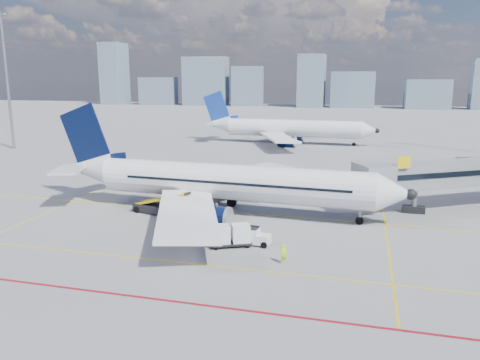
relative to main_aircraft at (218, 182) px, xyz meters
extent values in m
plane|color=gray|center=(2.77, -7.89, -3.22)|extent=(420.00, 420.00, 0.00)
cube|color=#DEB90B|center=(2.77, 0.11, -3.22)|extent=(60.00, 0.18, 0.01)
cube|color=#DEB90B|center=(2.77, -13.89, -3.22)|extent=(80.00, 0.15, 0.01)
cube|color=#DEB90B|center=(16.77, -5.89, -3.22)|extent=(0.15, 28.00, 0.01)
cube|color=#DEB90B|center=(-17.23, 0.11, -3.22)|extent=(0.15, 30.00, 0.01)
cube|color=maroon|center=(2.77, -19.89, -3.22)|extent=(90.00, 0.25, 0.01)
cube|color=gray|center=(25.02, 8.26, 0.68)|extent=(20.84, 13.93, 2.60)
cube|color=black|center=(25.02, 8.26, 0.88)|extent=(20.52, 13.82, 0.55)
cube|color=gray|center=(15.47, 2.61, 0.68)|extent=(4.49, 4.56, 3.00)
cube|color=black|center=(19.77, 4.91, -2.87)|extent=(2.20, 1.00, 0.70)
cylinder|color=gray|center=(19.77, 4.91, -1.52)|extent=(0.56, 0.56, 2.70)
cube|color=#DEB90B|center=(18.27, 2.41, 2.48)|extent=(1.26, 0.82, 1.20)
cylinder|color=gray|center=(-52.23, 32.11, 9.28)|extent=(0.56, 0.56, 25.00)
cube|color=gray|center=(-52.23, 32.11, 21.98)|extent=(3.20, 0.40, 0.50)
cube|color=#AFB1B6|center=(-51.03, 31.86, 21.98)|extent=(0.60, 0.15, 0.35)
cube|color=slate|center=(-113.84, 182.11, 12.50)|extent=(10.62, 13.48, 31.45)
cube|color=slate|center=(-89.11, 182.11, 3.69)|extent=(18.17, 9.30, 13.82)
cube|color=slate|center=(-63.24, 182.11, 8.69)|extent=(21.74, 10.12, 23.82)
cube|color=slate|center=(-41.63, 182.11, 6.34)|extent=(14.21, 9.12, 19.12)
cube|color=slate|center=(-10.36, 182.11, 8.96)|extent=(11.96, 15.55, 24.37)
cube|color=slate|center=(8.76, 182.11, 5.01)|extent=(19.88, 8.47, 16.47)
cube|color=slate|center=(41.30, 182.11, 3.23)|extent=(18.88, 15.62, 12.91)
cylinder|color=silver|center=(1.64, -0.08, 0.08)|extent=(28.44, 5.00, 3.68)
cone|color=silver|center=(17.47, -0.82, 0.08)|extent=(3.56, 3.83, 3.68)
sphere|color=black|center=(18.79, -0.88, 0.08)|extent=(1.09, 1.09, 1.04)
cone|color=silver|center=(-15.51, 0.72, 0.60)|extent=(6.20, 3.96, 3.68)
cube|color=black|center=(16.25, -0.76, 0.60)|extent=(1.48, 1.48, 0.42)
cube|color=silver|center=(0.62, 8.47, -0.93)|extent=(11.38, 16.12, 0.54)
cube|color=silver|center=(-0.17, -8.49, -0.93)|extent=(10.24, 16.29, 0.54)
cylinder|color=#061032|center=(1.43, 5.41, -2.11)|extent=(3.49, 2.33, 2.17)
cylinder|color=#061032|center=(0.92, -5.52, -2.11)|extent=(3.49, 2.33, 2.17)
cylinder|color=#AFB1B6|center=(3.22, 5.33, -2.11)|extent=(0.43, 2.24, 2.23)
cylinder|color=#AFB1B6|center=(2.71, -5.60, -2.11)|extent=(0.43, 2.24, 2.23)
cube|color=#061032|center=(-15.51, 0.72, 3.85)|extent=(6.47, 0.60, 8.04)
cube|color=#061032|center=(-13.25, 0.62, 1.59)|extent=(5.33, 0.53, 2.03)
cube|color=silver|center=(-15.74, 3.76, 0.93)|extent=(4.78, 5.98, 0.21)
cube|color=silver|center=(-16.03, -2.27, 0.93)|extent=(4.42, 5.92, 0.21)
cylinder|color=gray|center=(14.36, -0.67, -2.32)|extent=(0.29, 0.29, 1.80)
cylinder|color=black|center=(14.36, -0.67, -2.84)|extent=(0.77, 0.32, 0.76)
cylinder|color=gray|center=(0.81, 2.42, -2.42)|extent=(0.33, 0.33, 1.60)
cylinder|color=black|center=(0.81, 2.42, -2.72)|extent=(1.03, 0.70, 1.00)
cylinder|color=gray|center=(0.59, -2.48, -2.42)|extent=(0.33, 0.33, 1.60)
cylinder|color=black|center=(0.59, -2.48, -2.72)|extent=(1.03, 0.70, 1.00)
cube|color=black|center=(2.20, 1.72, 0.36)|extent=(23.19, 1.18, 0.25)
cube|color=black|center=(2.03, -1.92, 0.36)|extent=(23.19, 1.18, 0.25)
cylinder|color=silver|center=(0.06, 53.32, 0.08)|extent=(28.06, 4.28, 3.64)
cone|color=silver|center=(15.73, 52.96, 0.08)|extent=(3.44, 3.71, 3.64)
sphere|color=black|center=(17.04, 52.93, 0.08)|extent=(1.05, 1.05, 1.03)
cone|color=silver|center=(-16.91, 53.72, 0.59)|extent=(6.05, 3.78, 3.64)
cube|color=black|center=(14.52, 52.99, 0.59)|extent=(1.43, 1.43, 0.42)
cube|color=silver|center=(-1.14, 61.75, -0.92)|extent=(10.98, 15.99, 0.54)
cube|color=silver|center=(-1.53, 44.96, -0.92)|extent=(10.42, 16.07, 0.54)
cylinder|color=#061032|center=(-0.28, 58.74, -2.09)|extent=(3.41, 2.22, 2.15)
cylinder|color=#061032|center=(-0.53, 47.92, -2.09)|extent=(3.41, 2.22, 2.15)
cylinder|color=#AFB1B6|center=(1.49, 58.70, -2.09)|extent=(0.38, 2.21, 2.20)
cylinder|color=#AFB1B6|center=(1.24, 47.88, -2.09)|extent=(0.38, 2.21, 2.20)
cube|color=navy|center=(-16.91, 53.72, 3.81)|extent=(6.40, 0.45, 7.95)
cube|color=navy|center=(-14.67, 53.66, 1.57)|extent=(5.27, 0.40, 2.01)
cube|color=silver|center=(-17.21, 56.71, 0.92)|extent=(4.64, 5.90, 0.21)
cube|color=silver|center=(-17.35, 50.74, 0.92)|extent=(4.46, 5.88, 0.21)
cylinder|color=black|center=(-0.81, 55.77, -2.72)|extent=(1.01, 0.67, 1.00)
cylinder|color=black|center=(-0.92, 50.92, -2.72)|extent=(1.01, 0.67, 1.00)
cylinder|color=black|center=(12.65, 53.03, -2.84)|extent=(0.77, 0.30, 0.76)
cube|color=silver|center=(6.12, -8.62, -2.68)|extent=(2.29, 1.43, 0.79)
cube|color=silver|center=(5.73, -8.57, -2.09)|extent=(1.11, 1.24, 0.59)
cube|color=black|center=(5.73, -8.57, -1.89)|extent=(1.01, 1.18, 0.34)
cylinder|color=black|center=(5.28, -9.06, -2.95)|extent=(0.57, 0.28, 0.55)
cylinder|color=black|center=(5.41, -7.99, -2.95)|extent=(0.57, 0.28, 0.55)
cylinder|color=black|center=(6.84, -9.25, -2.95)|extent=(0.57, 0.28, 0.55)
cylinder|color=black|center=(6.97, -8.17, -2.95)|extent=(0.57, 0.28, 0.55)
cube|color=black|center=(4.05, -9.50, -2.93)|extent=(3.66, 2.74, 0.17)
cube|color=silver|center=(3.29, -9.85, -2.11)|extent=(1.89, 1.86, 1.44)
cube|color=silver|center=(4.81, -9.16, -2.11)|extent=(1.89, 1.86, 1.44)
cylinder|color=black|center=(3.13, -10.63, -3.07)|extent=(0.32, 0.24, 0.30)
cylinder|color=black|center=(2.60, -9.45, -3.07)|extent=(0.32, 0.24, 0.30)
cylinder|color=black|center=(5.50, -9.56, -3.07)|extent=(0.32, 0.24, 0.30)
cylinder|color=black|center=(4.96, -8.37, -3.07)|extent=(0.32, 0.24, 0.30)
cube|color=black|center=(-6.18, -2.17, -2.72)|extent=(4.98, 2.89, 0.78)
cube|color=black|center=(-5.32, -2.41, -1.54)|extent=(6.77, 2.90, 2.06)
cube|color=#DEB90B|center=(-5.15, -1.82, -1.54)|extent=(6.51, 1.91, 2.15)
cube|color=#DEB90B|center=(-5.49, -3.00, -1.54)|extent=(6.51, 1.91, 2.15)
cylinder|color=black|center=(-8.12, -2.44, -2.89)|extent=(0.72, 0.44, 0.67)
cylinder|color=black|center=(-7.69, -0.93, -2.89)|extent=(0.72, 0.44, 0.67)
cylinder|color=black|center=(-4.67, -3.41, -2.89)|extent=(0.72, 0.44, 0.67)
cylinder|color=black|center=(-4.25, -1.90, -2.89)|extent=(0.72, 0.44, 0.67)
imported|color=#D3DE17|center=(8.95, -12.06, -2.45)|extent=(0.64, 0.67, 1.54)
camera|label=1|loc=(14.17, -45.02, 10.56)|focal=35.00mm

